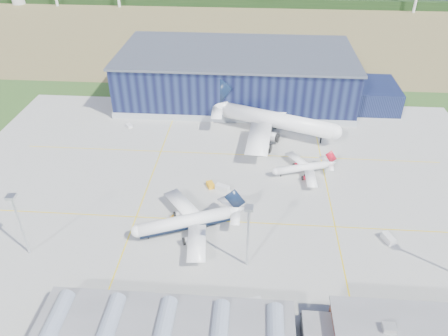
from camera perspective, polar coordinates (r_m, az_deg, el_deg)
ground at (r=162.31m, az=-0.23°, el=-4.67°), size 600.00×600.00×0.00m
apron at (r=170.24m, az=0.04°, el=-2.59°), size 220.00×160.00×0.08m
farmland at (r=361.49m, az=2.65°, el=17.38°), size 600.00×220.00×0.01m
treeline at (r=437.98m, az=3.08°, el=20.78°), size 600.00×8.00×8.00m
hangar at (r=239.14m, az=2.28°, el=11.72°), size 145.00×62.00×26.10m
light_mast_west at (r=146.93m, az=-25.41°, el=-5.62°), size 2.60×2.60×23.00m
light_mast_center at (r=129.04m, az=3.17°, el=-7.71°), size 2.60×2.60×23.00m
airliner_navy at (r=147.02m, az=-5.18°, el=-6.26°), size 52.53×52.04×13.25m
airliner_red at (r=178.41m, az=10.17°, el=0.46°), size 34.93×34.54×9.13m
airliner_widebody at (r=203.16m, az=7.04°, el=7.18°), size 86.60×85.74×22.05m
gse_tug_a at (r=170.44m, az=-1.78°, el=-2.22°), size 3.93×4.68×1.67m
gse_tug_b at (r=155.92m, az=-6.43°, el=-6.46°), size 3.48×3.98×1.45m
gse_van_a at (r=168.16m, az=-0.21°, el=-2.62°), size 5.88×4.26×2.35m
gse_van_b at (r=156.03m, az=20.66°, el=-8.61°), size 4.12×5.68×2.37m
gse_cart_b at (r=217.27m, az=-12.29°, el=5.42°), size 3.91×4.00×1.46m
gse_van_c at (r=128.10m, az=3.73°, el=-17.26°), size 5.80×3.92×2.54m
airstair at (r=160.17m, az=1.98°, el=-4.60°), size 3.37×5.20×3.10m
car_a at (r=128.51m, az=10.74°, el=-18.30°), size 3.22×1.51×1.07m
car_b at (r=138.02m, az=26.64°, el=-17.65°), size 3.69×2.23×1.15m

